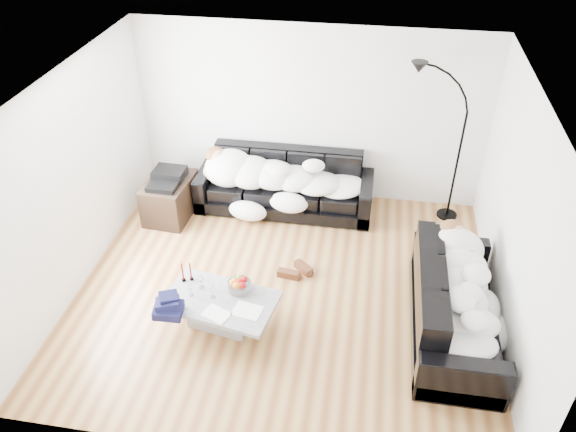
% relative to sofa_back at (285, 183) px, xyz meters
% --- Properties ---
extents(ground, '(5.00, 5.00, 0.00)m').
position_rel_sofa_back_xyz_m(ground, '(0.29, -1.77, -0.42)').
color(ground, brown).
rests_on(ground, ground).
extents(wall_back, '(5.00, 0.02, 2.60)m').
position_rel_sofa_back_xyz_m(wall_back, '(0.29, 0.48, 0.88)').
color(wall_back, silver).
rests_on(wall_back, ground).
extents(wall_left, '(0.02, 4.50, 2.60)m').
position_rel_sofa_back_xyz_m(wall_left, '(-2.21, -1.77, 0.88)').
color(wall_left, silver).
rests_on(wall_left, ground).
extents(wall_right, '(0.02, 4.50, 2.60)m').
position_rel_sofa_back_xyz_m(wall_right, '(2.79, -1.77, 0.88)').
color(wall_right, silver).
rests_on(wall_right, ground).
extents(ceiling, '(5.00, 5.00, 0.00)m').
position_rel_sofa_back_xyz_m(ceiling, '(0.29, -1.77, 2.18)').
color(ceiling, white).
rests_on(ceiling, ground).
extents(sofa_back, '(2.55, 0.88, 0.83)m').
position_rel_sofa_back_xyz_m(sofa_back, '(0.00, 0.00, 0.00)').
color(sofa_back, black).
rests_on(sofa_back, ground).
extents(sofa_right, '(0.91, 2.12, 0.86)m').
position_rel_sofa_back_xyz_m(sofa_right, '(2.28, -2.12, 0.01)').
color(sofa_right, black).
rests_on(sofa_right, ground).
extents(sleeper_back, '(2.16, 0.74, 0.43)m').
position_rel_sofa_back_xyz_m(sleeper_back, '(-0.00, -0.05, 0.22)').
color(sleeper_back, white).
rests_on(sleeper_back, sofa_back).
extents(sleeper_right, '(0.77, 1.82, 0.44)m').
position_rel_sofa_back_xyz_m(sleeper_right, '(2.28, -2.12, 0.23)').
color(sleeper_right, white).
rests_on(sleeper_right, sofa_right).
extents(teal_cushion, '(0.42, 0.38, 0.20)m').
position_rel_sofa_back_xyz_m(teal_cushion, '(2.22, -1.47, 0.30)').
color(teal_cushion, '#094143').
rests_on(teal_cushion, sofa_right).
extents(coffee_table, '(1.36, 0.94, 0.36)m').
position_rel_sofa_back_xyz_m(coffee_table, '(-0.32, -2.44, -0.23)').
color(coffee_table, '#939699').
rests_on(coffee_table, ground).
extents(fruit_bowl, '(0.32, 0.32, 0.17)m').
position_rel_sofa_back_xyz_m(fruit_bowl, '(-0.14, -2.24, 0.03)').
color(fruit_bowl, white).
rests_on(fruit_bowl, coffee_table).
extents(wine_glass_a, '(0.09, 0.09, 0.18)m').
position_rel_sofa_back_xyz_m(wine_glass_a, '(-0.58, -2.29, 0.04)').
color(wine_glass_a, white).
rests_on(wine_glass_a, coffee_table).
extents(wine_glass_b, '(0.07, 0.07, 0.16)m').
position_rel_sofa_back_xyz_m(wine_glass_b, '(-0.66, -2.43, 0.03)').
color(wine_glass_b, white).
rests_on(wine_glass_b, coffee_table).
extents(wine_glass_c, '(0.08, 0.08, 0.16)m').
position_rel_sofa_back_xyz_m(wine_glass_c, '(-0.41, -2.42, 0.03)').
color(wine_glass_c, white).
rests_on(wine_glass_c, coffee_table).
extents(candle_left, '(0.06, 0.06, 0.26)m').
position_rel_sofa_back_xyz_m(candle_left, '(-0.82, -2.21, 0.08)').
color(candle_left, maroon).
rests_on(candle_left, coffee_table).
extents(candle_right, '(0.05, 0.05, 0.25)m').
position_rel_sofa_back_xyz_m(candle_right, '(-0.74, -2.17, 0.07)').
color(candle_right, maroon).
rests_on(candle_right, coffee_table).
extents(newspaper_a, '(0.35, 0.29, 0.01)m').
position_rel_sofa_back_xyz_m(newspaper_a, '(0.02, -2.57, -0.05)').
color(newspaper_a, silver).
rests_on(newspaper_a, coffee_table).
extents(newspaper_b, '(0.35, 0.30, 0.01)m').
position_rel_sofa_back_xyz_m(newspaper_b, '(-0.30, -2.67, -0.05)').
color(newspaper_b, silver).
rests_on(newspaper_b, coffee_table).
extents(navy_jacket, '(0.41, 0.37, 0.16)m').
position_rel_sofa_back_xyz_m(navy_jacket, '(-0.82, -2.71, 0.11)').
color(navy_jacket, black).
rests_on(navy_jacket, coffee_table).
extents(shoes, '(0.56, 0.48, 0.11)m').
position_rel_sofa_back_xyz_m(shoes, '(0.39, -1.47, -0.36)').
color(shoes, '#472311').
rests_on(shoes, ground).
extents(av_cabinet, '(0.64, 0.89, 0.58)m').
position_rel_sofa_back_xyz_m(av_cabinet, '(-1.60, -0.47, -0.13)').
color(av_cabinet, black).
rests_on(av_cabinet, ground).
extents(stereo, '(0.45, 0.35, 0.13)m').
position_rel_sofa_back_xyz_m(stereo, '(-1.60, -0.47, 0.23)').
color(stereo, black).
rests_on(stereo, av_cabinet).
extents(floor_lamp, '(0.74, 0.31, 2.01)m').
position_rel_sofa_back_xyz_m(floor_lamp, '(2.38, 0.17, 0.59)').
color(floor_lamp, black).
rests_on(floor_lamp, ground).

